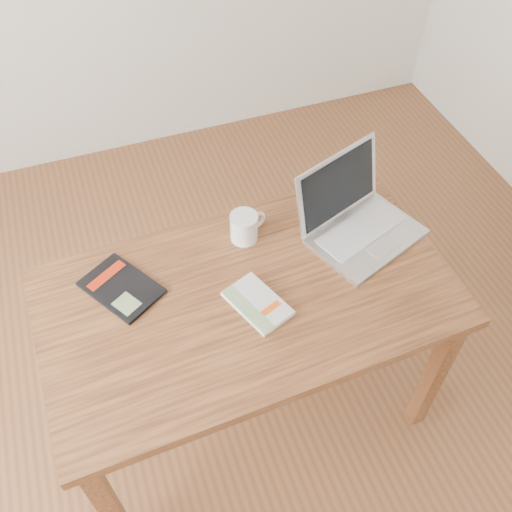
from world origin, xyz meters
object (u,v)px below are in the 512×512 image
object	(u,v)px
white_guidebook	(257,303)
black_guidebook	(121,287)
desk	(248,310)
coffee_mug	(245,226)
laptop	(356,218)

from	to	relation	value
white_guidebook	black_guidebook	xyz separation A→B (m)	(-0.39, 0.21, -0.00)
desk	coffee_mug	bearing A→B (deg)	70.29
black_guidebook	laptop	size ratio (longest dim) A/B	0.66
white_guidebook	coffee_mug	world-z (taller)	coffee_mug
desk	coffee_mug	size ratio (longest dim) A/B	9.88
desk	coffee_mug	distance (m)	0.28
laptop	coffee_mug	size ratio (longest dim) A/B	3.34
black_guidebook	coffee_mug	xyz separation A→B (m)	(0.44, 0.08, 0.05)
desk	white_guidebook	xyz separation A→B (m)	(0.01, -0.05, 0.10)
desk	laptop	xyz separation A→B (m)	(0.44, 0.14, 0.14)
coffee_mug	desk	bearing A→B (deg)	-124.16
desk	laptop	world-z (taller)	laptop
laptop	desk	bearing A→B (deg)	176.96
white_guidebook	coffee_mug	distance (m)	0.29
desk	black_guidebook	xyz separation A→B (m)	(-0.37, 0.16, 0.10)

